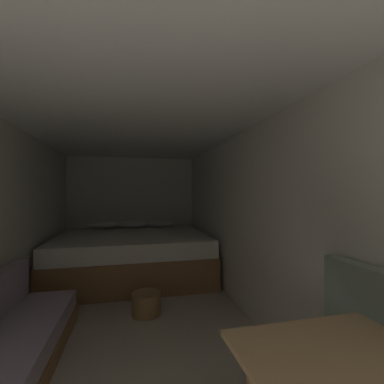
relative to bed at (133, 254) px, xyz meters
name	(u,v)px	position (x,y,z in m)	size (l,w,h in m)	color
ground_plane	(134,332)	(0.00, -1.77, -0.36)	(7.56, 7.56, 0.00)	#B2A893
wall_back	(132,209)	(0.00, 1.03, 0.69)	(2.59, 0.05, 2.10)	silver
wall_right	(252,222)	(1.27, -1.77, 0.69)	(0.05, 5.56, 2.10)	silver
ceiling_slab	(135,118)	(0.00, -1.77, 1.77)	(2.59, 5.56, 0.05)	white
bed	(133,254)	(0.00, 0.00, 0.00)	(2.37, 1.95, 0.85)	olive
wicker_basket	(146,304)	(0.14, -1.42, -0.24)	(0.33, 0.33, 0.24)	olive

